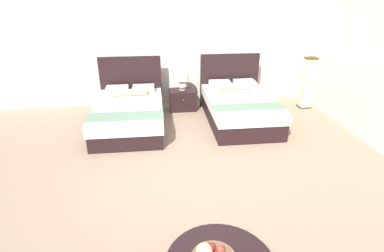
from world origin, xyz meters
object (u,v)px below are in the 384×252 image
object	(u,v)px
bed_near_window	(129,113)
nightstand	(183,100)
floor_lamp_corner	(307,83)
bed_near_corner	(239,107)
table_lamp	(182,79)

from	to	relation	value
bed_near_window	nightstand	world-z (taller)	bed_near_window
floor_lamp_corner	bed_near_corner	bearing A→B (deg)	-161.12
bed_near_window	bed_near_corner	distance (m)	2.26
nightstand	floor_lamp_corner	xyz separation A→B (m)	(2.86, -0.21, 0.36)
bed_near_corner	nightstand	distance (m)	1.38
table_lamp	bed_near_window	bearing A→B (deg)	-144.30
bed_near_window	nightstand	distance (m)	1.41
floor_lamp_corner	table_lamp	bearing A→B (deg)	175.30
bed_near_window	floor_lamp_corner	size ratio (longest dim) A/B	1.83
bed_near_window	table_lamp	bearing A→B (deg)	35.70
nightstand	floor_lamp_corner	distance (m)	2.89
table_lamp	floor_lamp_corner	xyz separation A→B (m)	(2.86, -0.23, -0.13)
floor_lamp_corner	bed_near_window	bearing A→B (deg)	-171.59
nightstand	table_lamp	size ratio (longest dim) A/B	1.38
bed_near_corner	table_lamp	xyz separation A→B (m)	(-1.11, 0.83, 0.41)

